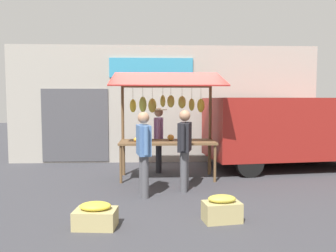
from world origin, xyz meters
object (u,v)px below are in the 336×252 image
at_px(market_stall, 167,112).
at_px(produce_crate_side, 222,209).
at_px(parked_van, 285,127).
at_px(produce_crate_near, 95,216).
at_px(vendor_with_sunhat, 159,134).
at_px(shopper_in_grey_tee, 185,144).
at_px(shopper_with_ponytail, 144,148).

relative_size(market_stall, produce_crate_side, 4.18).
xyz_separation_m(parked_van, produce_crate_near, (4.35, 4.02, -0.95)).
bearing_deg(vendor_with_sunhat, parked_van, 97.80).
bearing_deg(market_stall, vendor_with_sunhat, -75.96).
xyz_separation_m(market_stall, shopper_in_grey_tee, (-0.32, 1.13, -0.62)).
xyz_separation_m(market_stall, parked_van, (-3.20, -0.97, -0.43)).
relative_size(shopper_with_ponytail, parked_van, 0.35).
bearing_deg(shopper_in_grey_tee, market_stall, 29.30).
xyz_separation_m(shopper_with_ponytail, produce_crate_side, (-1.20, 1.39, -0.74)).
relative_size(vendor_with_sunhat, shopper_with_ponytail, 1.01).
height_order(vendor_with_sunhat, produce_crate_side, vendor_with_sunhat).
height_order(shopper_with_ponytail, produce_crate_near, shopper_with_ponytail).
bearing_deg(produce_crate_side, parked_van, -122.81).
xyz_separation_m(vendor_with_sunhat, produce_crate_near, (0.97, 3.73, -0.79)).
relative_size(vendor_with_sunhat, produce_crate_near, 2.61).
bearing_deg(produce_crate_side, shopper_in_grey_tee, -77.43).
height_order(shopper_in_grey_tee, produce_crate_side, shopper_in_grey_tee).
distance_m(shopper_in_grey_tee, shopper_with_ponytail, 0.89).
height_order(market_stall, produce_crate_side, market_stall).
relative_size(shopper_with_ponytail, produce_crate_near, 2.57).
xyz_separation_m(parked_van, produce_crate_side, (2.49, 3.86, -0.93)).
bearing_deg(vendor_with_sunhat, produce_crate_near, -11.60).
bearing_deg(shopper_with_ponytail, market_stall, -28.75).
distance_m(shopper_with_ponytail, produce_crate_side, 1.98).
distance_m(parked_van, produce_crate_side, 4.69).
height_order(vendor_with_sunhat, shopper_with_ponytail, vendor_with_sunhat).
relative_size(parked_van, produce_crate_side, 7.66).
distance_m(vendor_with_sunhat, parked_van, 3.39).
relative_size(market_stall, shopper_with_ponytail, 1.56).
xyz_separation_m(vendor_with_sunhat, shopper_in_grey_tee, (-0.49, 1.81, -0.02)).
xyz_separation_m(shopper_with_ponytail, produce_crate_near, (0.65, 1.54, -0.75)).
bearing_deg(produce_crate_near, shopper_in_grey_tee, -127.27).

